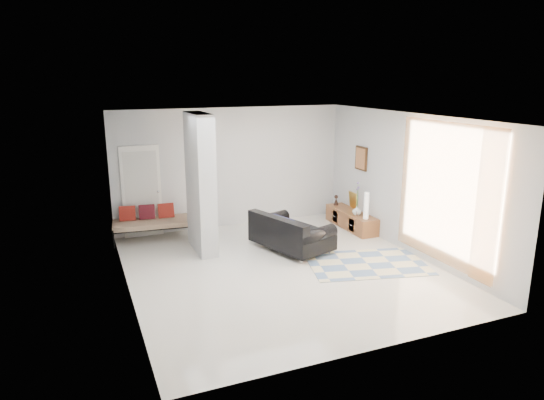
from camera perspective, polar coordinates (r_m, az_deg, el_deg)
name	(u,v)px	position (r m, az deg, el deg)	size (l,w,h in m)	color
floor	(282,269)	(9.13, 1.20, -8.08)	(6.00, 6.00, 0.00)	beige
ceiling	(283,117)	(8.47, 1.30, 9.71)	(6.00, 6.00, 0.00)	white
wall_back	(232,168)	(11.45, -4.78, 3.81)	(6.00, 6.00, 0.00)	silver
wall_front	(379,249)	(6.18, 12.48, -5.70)	(6.00, 6.00, 0.00)	silver
wall_left	(124,212)	(8.04, -17.04, -1.33)	(6.00, 6.00, 0.00)	silver
wall_right	(408,183)	(10.09, 15.72, 1.88)	(6.00, 6.00, 0.00)	silver
partition_column	(201,183)	(9.84, -8.40, 1.96)	(0.35, 1.20, 2.80)	#B5B9BD
hallway_door	(142,192)	(11.05, -15.10, 0.96)	(0.85, 0.06, 2.04)	white
curtain	(445,194)	(9.17, 19.72, 0.68)	(2.55, 2.55, 0.00)	orange
wall_art	(361,158)	(11.39, 10.45, 4.84)	(0.04, 0.45, 0.55)	#3B2210
media_console	(351,219)	(11.61, 9.29, -2.26)	(0.45, 1.68, 0.80)	brown
loveseat	(289,234)	(9.97, 2.04, -3.98)	(1.46, 1.89, 0.76)	silver
daybed	(154,221)	(10.91, -13.74, -2.42)	(1.85, 0.93, 0.77)	black
area_rug	(367,264)	(9.53, 11.10, -7.34)	(2.21, 1.47, 0.01)	beige
cylinder_lamp	(366,206)	(10.95, 11.03, -0.65)	(0.11, 0.11, 0.60)	beige
bronze_figurine	(336,200)	(12.03, 7.55, -0.02)	(0.13, 0.13, 0.25)	#301C15
vase	(357,211)	(11.25, 9.95, -1.23)	(0.20, 0.20, 0.21)	silver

